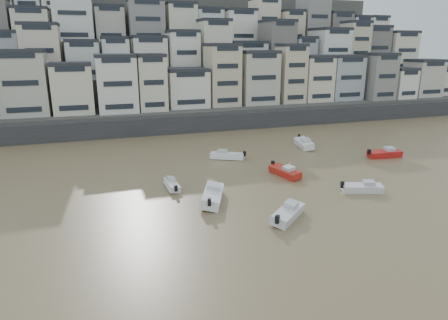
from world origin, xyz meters
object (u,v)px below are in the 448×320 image
object	(u,v)px
boat_e	(285,170)
boat_c	(213,194)
boat_g	(385,152)
boat_a	(288,212)
boat_h	(227,154)
boat_f	(172,184)
boat_b	(363,186)
boat_i	(304,142)
person_pink	(290,168)

from	to	relation	value
boat_e	boat_c	bearing A→B (deg)	-76.73
boat_e	boat_g	xyz separation A→B (m)	(19.48, 3.49, 0.03)
boat_a	boat_h	world-z (taller)	boat_a
boat_e	boat_f	distance (m)	15.75
boat_c	boat_a	bearing A→B (deg)	-116.78
boat_c	boat_a	world-z (taller)	boat_c
boat_b	boat_c	bearing A→B (deg)	-169.36
boat_i	boat_g	bearing A→B (deg)	55.49
boat_g	boat_h	bearing A→B (deg)	169.31
boat_f	boat_a	xyz separation A→B (m)	(9.62, -12.81, 0.19)
boat_f	boat_h	bearing A→B (deg)	-47.43
boat_f	boat_b	xyz separation A→B (m)	(21.95, -8.55, 0.10)
boat_e	boat_a	world-z (taller)	boat_a
boat_g	person_pink	xyz separation A→B (m)	(-18.39, -2.79, 0.05)
boat_c	boat_i	world-z (taller)	boat_c
boat_h	person_pink	xyz separation A→B (m)	(5.93, -9.74, 0.08)
boat_c	boat_f	bearing A→B (deg)	54.12
boat_e	boat_g	world-z (taller)	boat_g
boat_f	boat_b	world-z (taller)	boat_b
boat_f	boat_i	distance (m)	29.32
boat_f	boat_i	size ratio (longest dim) A/B	0.69
boat_c	boat_a	size ratio (longest dim) A/B	1.18
boat_e	boat_h	xyz separation A→B (m)	(-4.83, 10.44, -0.00)
boat_c	boat_i	size ratio (longest dim) A/B	1.06
boat_a	boat_i	world-z (taller)	boat_i
boat_e	boat_i	bearing A→B (deg)	129.49
boat_f	boat_a	distance (m)	16.02
boat_b	boat_g	bearing A→B (deg)	61.53
boat_e	boat_b	distance (m)	10.63
boat_b	boat_e	bearing A→B (deg)	144.88
boat_i	boat_h	bearing A→B (deg)	-66.97
boat_g	person_pink	world-z (taller)	person_pink
boat_c	boat_a	distance (m)	9.25
boat_e	boat_c	xyz separation A→B (m)	(-12.17, -5.88, 0.17)
boat_i	boat_a	bearing A→B (deg)	-19.74
boat_e	boat_g	distance (m)	19.79
boat_f	boat_c	bearing A→B (deg)	-149.70
boat_c	boat_i	bearing A→B (deg)	-27.17
boat_a	boat_b	size ratio (longest dim) A/B	1.13
boat_b	boat_i	bearing A→B (deg)	98.40
boat_f	person_pink	size ratio (longest dim) A/B	2.62
boat_e	boat_a	bearing A→B (deg)	-37.95
person_pink	boat_c	bearing A→B (deg)	-153.61
boat_f	boat_g	size ratio (longest dim) A/B	0.76
boat_h	boat_g	bearing A→B (deg)	-168.17
boat_b	person_pink	world-z (taller)	person_pink
boat_c	boat_f	distance (m)	6.83
boat_i	boat_g	distance (m)	13.37
boat_g	boat_e	bearing A→B (deg)	-164.58
boat_c	boat_b	distance (m)	18.58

